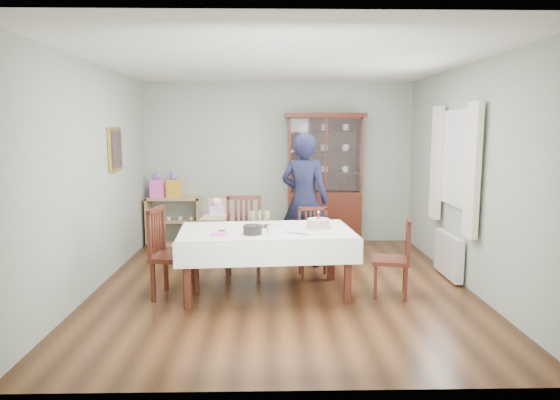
{
  "coord_description": "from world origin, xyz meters",
  "views": [
    {
      "loc": [
        -0.16,
        -5.94,
        1.91
      ],
      "look_at": [
        -0.03,
        0.2,
        1.04
      ],
      "focal_mm": 32.0,
      "sensor_mm": 36.0,
      "label": 1
    }
  ],
  "objects_px": {
    "high_chair": "(217,239)",
    "sideboard": "(174,221)",
    "china_cabinet": "(324,178)",
    "gift_bag_orange": "(174,186)",
    "chair_far_right": "(314,257)",
    "champagne_tray": "(260,223)",
    "chair_end_left": "(174,271)",
    "chair_end_right": "(392,273)",
    "woman": "(305,200)",
    "gift_bag_pink": "(157,187)",
    "birthday_cake": "(318,224)",
    "chair_far_left": "(244,255)",
    "dining_table": "(266,261)"
  },
  "relations": [
    {
      "from": "china_cabinet",
      "to": "birthday_cake",
      "type": "relative_size",
      "value": 7.18
    },
    {
      "from": "woman",
      "to": "gift_bag_pink",
      "type": "relative_size",
      "value": 4.64
    },
    {
      "from": "chair_end_right",
      "to": "high_chair",
      "type": "bearing_deg",
      "value": -109.44
    },
    {
      "from": "chair_end_right",
      "to": "birthday_cake",
      "type": "bearing_deg",
      "value": -88.53
    },
    {
      "from": "chair_end_right",
      "to": "birthday_cake",
      "type": "relative_size",
      "value": 3.0
    },
    {
      "from": "chair_end_left",
      "to": "high_chair",
      "type": "xyz_separation_m",
      "value": [
        0.36,
        1.36,
        0.07
      ]
    },
    {
      "from": "dining_table",
      "to": "chair_far_left",
      "type": "distance_m",
      "value": 0.66
    },
    {
      "from": "champagne_tray",
      "to": "chair_end_left",
      "type": "bearing_deg",
      "value": -166.63
    },
    {
      "from": "high_chair",
      "to": "sideboard",
      "type": "bearing_deg",
      "value": 135.34
    },
    {
      "from": "chair_end_left",
      "to": "chair_end_right",
      "type": "height_order",
      "value": "chair_end_left"
    },
    {
      "from": "chair_far_left",
      "to": "gift_bag_orange",
      "type": "height_order",
      "value": "gift_bag_orange"
    },
    {
      "from": "high_chair",
      "to": "gift_bag_pink",
      "type": "relative_size",
      "value": 2.41
    },
    {
      "from": "dining_table",
      "to": "woman",
      "type": "distance_m",
      "value": 1.45
    },
    {
      "from": "chair_far_left",
      "to": "woman",
      "type": "distance_m",
      "value": 1.22
    },
    {
      "from": "chair_end_left",
      "to": "woman",
      "type": "height_order",
      "value": "woman"
    },
    {
      "from": "chair_far_right",
      "to": "chair_end_right",
      "type": "relative_size",
      "value": 0.99
    },
    {
      "from": "chair_far_right",
      "to": "champagne_tray",
      "type": "height_order",
      "value": "champagne_tray"
    },
    {
      "from": "chair_end_right",
      "to": "gift_bag_pink",
      "type": "relative_size",
      "value": 2.25
    },
    {
      "from": "chair_end_left",
      "to": "champagne_tray",
      "type": "distance_m",
      "value": 1.13
    },
    {
      "from": "chair_end_left",
      "to": "chair_far_left",
      "type": "bearing_deg",
      "value": -37.02
    },
    {
      "from": "china_cabinet",
      "to": "gift_bag_orange",
      "type": "xyz_separation_m",
      "value": [
        -2.48,
        0.0,
        -0.14
      ]
    },
    {
      "from": "birthday_cake",
      "to": "gift_bag_pink",
      "type": "distance_m",
      "value": 3.47
    },
    {
      "from": "gift_bag_pink",
      "to": "gift_bag_orange",
      "type": "relative_size",
      "value": 0.97
    },
    {
      "from": "dining_table",
      "to": "champagne_tray",
      "type": "bearing_deg",
      "value": 123.22
    },
    {
      "from": "china_cabinet",
      "to": "high_chair",
      "type": "distance_m",
      "value": 2.22
    },
    {
      "from": "chair_end_right",
      "to": "woman",
      "type": "relative_size",
      "value": 0.49
    },
    {
      "from": "chair_far_right",
      "to": "china_cabinet",
      "type": "bearing_deg",
      "value": 78.33
    },
    {
      "from": "sideboard",
      "to": "woman",
      "type": "xyz_separation_m",
      "value": [
        2.08,
        -1.31,
        0.53
      ]
    },
    {
      "from": "chair_end_left",
      "to": "chair_end_right",
      "type": "distance_m",
      "value": 2.52
    },
    {
      "from": "chair_far_left",
      "to": "gift_bag_pink",
      "type": "xyz_separation_m",
      "value": [
        -1.51,
        1.94,
        0.66
      ]
    },
    {
      "from": "chair_end_right",
      "to": "birthday_cake",
      "type": "xyz_separation_m",
      "value": [
        -0.85,
        0.17,
        0.55
      ]
    },
    {
      "from": "woman",
      "to": "chair_far_right",
      "type": "bearing_deg",
      "value": 119.56
    },
    {
      "from": "china_cabinet",
      "to": "gift_bag_orange",
      "type": "relative_size",
      "value": 5.26
    },
    {
      "from": "dining_table",
      "to": "chair_far_left",
      "type": "bearing_deg",
      "value": 116.7
    },
    {
      "from": "champagne_tray",
      "to": "gift_bag_pink",
      "type": "relative_size",
      "value": 0.82
    },
    {
      "from": "chair_end_left",
      "to": "gift_bag_pink",
      "type": "bearing_deg",
      "value": 26.1
    },
    {
      "from": "dining_table",
      "to": "chair_end_left",
      "type": "height_order",
      "value": "chair_end_left"
    },
    {
      "from": "chair_far_right",
      "to": "champagne_tray",
      "type": "bearing_deg",
      "value": -145.01
    },
    {
      "from": "chair_far_right",
      "to": "champagne_tray",
      "type": "relative_size",
      "value": 2.73
    },
    {
      "from": "woman",
      "to": "high_chair",
      "type": "height_order",
      "value": "woman"
    },
    {
      "from": "gift_bag_pink",
      "to": "woman",
      "type": "bearing_deg",
      "value": -28.89
    },
    {
      "from": "champagne_tray",
      "to": "gift_bag_pink",
      "type": "bearing_deg",
      "value": 125.65
    },
    {
      "from": "sideboard",
      "to": "champagne_tray",
      "type": "height_order",
      "value": "champagne_tray"
    },
    {
      "from": "dining_table",
      "to": "high_chair",
      "type": "relative_size",
      "value": 2.15
    },
    {
      "from": "china_cabinet",
      "to": "sideboard",
      "type": "relative_size",
      "value": 2.42
    },
    {
      "from": "china_cabinet",
      "to": "chair_far_left",
      "type": "bearing_deg",
      "value": -122.63
    },
    {
      "from": "champagne_tray",
      "to": "birthday_cake",
      "type": "relative_size",
      "value": 1.08
    },
    {
      "from": "chair_far_right",
      "to": "birthday_cake",
      "type": "distance_m",
      "value": 0.8
    },
    {
      "from": "dining_table",
      "to": "gift_bag_orange",
      "type": "relative_size",
      "value": 5.03
    },
    {
      "from": "gift_bag_pink",
      "to": "chair_far_left",
      "type": "bearing_deg",
      "value": -52.11
    }
  ]
}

